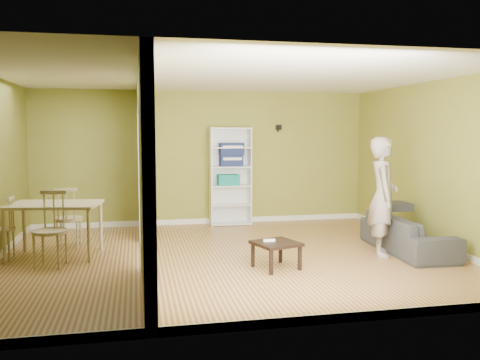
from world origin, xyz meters
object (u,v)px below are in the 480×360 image
at_px(dining_table, 54,209).
at_px(chair_far, 69,217).
at_px(person, 383,186).
at_px(chair_left, 0,228).
at_px(coffee_table, 276,246).
at_px(sofa, 408,228).
at_px(chair_near, 50,229).
at_px(bookshelf, 230,176).

xyz_separation_m(dining_table, chair_far, (0.11, 0.63, -0.23)).
bearing_deg(person, chair_left, 102.46).
bearing_deg(coffee_table, chair_left, 161.13).
distance_m(sofa, chair_far, 5.25).
relative_size(coffee_table, chair_left, 0.60).
relative_size(sofa, chair_near, 1.85).
height_order(sofa, chair_left, chair_left).
bearing_deg(chair_far, bookshelf, -149.67).
relative_size(person, coffee_table, 3.80).
xyz_separation_m(person, chair_near, (-4.68, 0.30, -0.51)).
bearing_deg(coffee_table, person, 13.17).
bearing_deg(sofa, person, 105.35).
bearing_deg(chair_near, chair_left, 154.01).
height_order(bookshelf, chair_left, bookshelf).
bearing_deg(sofa, chair_left, 85.09).
bearing_deg(dining_table, chair_near, -87.77).
xyz_separation_m(sofa, coffee_table, (-2.21, -0.51, -0.05)).
distance_m(coffee_table, dining_table, 3.25).
height_order(coffee_table, dining_table, dining_table).
bearing_deg(sofa, coffee_table, 105.48).
bearing_deg(chair_far, coffee_table, 149.68).
xyz_separation_m(coffee_table, chair_far, (-2.86, 1.90, 0.17)).
relative_size(dining_table, chair_left, 1.40).
height_order(bookshelf, coffee_table, bookshelf).
bearing_deg(chair_left, chair_far, 126.93).
distance_m(sofa, dining_table, 5.24).
bearing_deg(bookshelf, dining_table, -144.88).
distance_m(bookshelf, chair_left, 4.28).
relative_size(coffee_table, chair_near, 0.53).
bearing_deg(sofa, chair_far, 77.05).
bearing_deg(person, bookshelf, 51.93).
bearing_deg(bookshelf, sofa, -52.07).
height_order(bookshelf, dining_table, bookshelf).
height_order(dining_table, chair_far, chair_far).
bearing_deg(dining_table, chair_far, 79.72).
bearing_deg(person, chair_near, 107.84).
bearing_deg(chair_near, coffee_table, -2.77).
bearing_deg(person, sofa, -55.50).
distance_m(dining_table, chair_far, 0.68).
height_order(person, chair_far, person).
relative_size(person, dining_table, 1.62).
height_order(chair_near, chair_far, chair_near).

